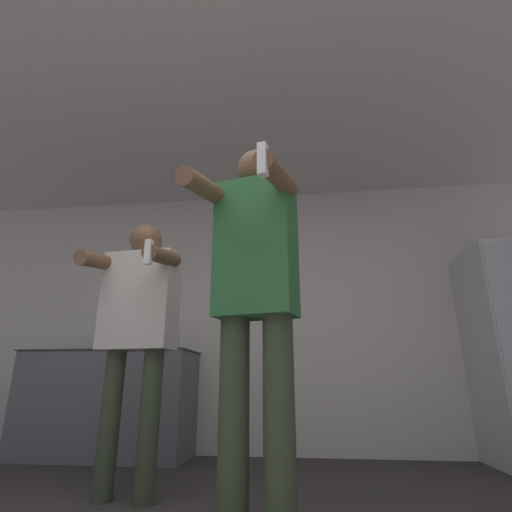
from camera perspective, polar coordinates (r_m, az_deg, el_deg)
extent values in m
cube|color=silver|center=(4.01, -1.07, -8.35)|extent=(7.00, 0.06, 2.55)
cube|color=silver|center=(3.16, -5.03, 20.74)|extent=(7.00, 3.48, 0.05)
cube|color=slate|center=(4.01, -20.47, -19.17)|extent=(1.50, 0.58, 0.89)
cube|color=#38383A|center=(4.02, -19.75, -12.77)|extent=(1.53, 0.61, 0.01)
cylinder|color=silver|center=(3.75, -11.37, -11.70)|extent=(0.06, 0.06, 0.18)
cylinder|color=silver|center=(3.76, -11.26, -9.95)|extent=(0.02, 0.02, 0.05)
sphere|color=silver|center=(3.76, -11.24, -9.57)|extent=(0.03, 0.03, 0.03)
cylinder|color=black|center=(3.98, -19.97, -11.35)|extent=(0.09, 0.09, 0.18)
cylinder|color=black|center=(4.00, -19.76, -9.40)|extent=(0.04, 0.04, 0.10)
sphere|color=maroon|center=(4.00, -19.69, -8.72)|extent=(0.04, 0.04, 0.04)
cylinder|color=#563314|center=(3.89, -16.92, -11.32)|extent=(0.09, 0.09, 0.20)
cylinder|color=#563314|center=(3.90, -16.74, -9.36)|extent=(0.04, 0.04, 0.07)
sphere|color=#B29933|center=(3.91, -16.70, -8.88)|extent=(0.04, 0.04, 0.04)
cylinder|color=#38422D|center=(1.86, -3.21, -22.71)|extent=(0.13, 0.13, 0.90)
cylinder|color=#38422D|center=(1.79, 3.34, -22.89)|extent=(0.13, 0.13, 0.90)
cube|color=#2D6B38|center=(1.92, 0.00, 1.17)|extent=(0.41, 0.28, 0.67)
sphere|color=brown|center=(2.10, 0.00, 12.34)|extent=(0.19, 0.19, 0.19)
cylinder|color=brown|center=(1.92, -7.15, 9.53)|extent=(0.18, 0.43, 0.16)
cylinder|color=brown|center=(1.80, 3.11, 11.39)|extent=(0.18, 0.43, 0.16)
cube|color=white|center=(1.61, 0.95, 13.62)|extent=(0.04, 0.04, 0.14)
cylinder|color=#38422D|center=(2.61, -20.16, -21.39)|extent=(0.11, 0.11, 0.80)
cylinder|color=#38422D|center=(2.50, -15.02, -22.05)|extent=(0.11, 0.11, 0.80)
cube|color=beige|center=(2.59, -16.19, -6.14)|extent=(0.46, 0.24, 0.60)
sphere|color=brown|center=(2.70, -15.45, 2.24)|extent=(0.20, 0.20, 0.20)
cylinder|color=brown|center=(2.62, -21.61, -0.67)|extent=(0.13, 0.36, 0.15)
cylinder|color=brown|center=(2.41, -13.20, -0.04)|extent=(0.13, 0.36, 0.15)
cube|color=white|center=(2.25, -15.10, 0.54)|extent=(0.04, 0.04, 0.14)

